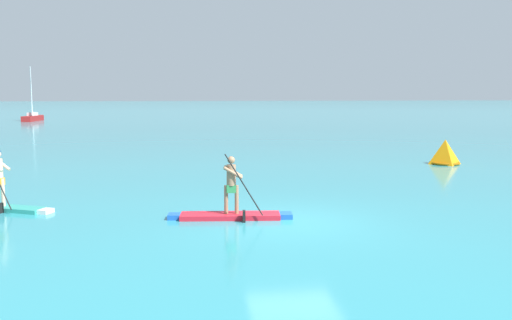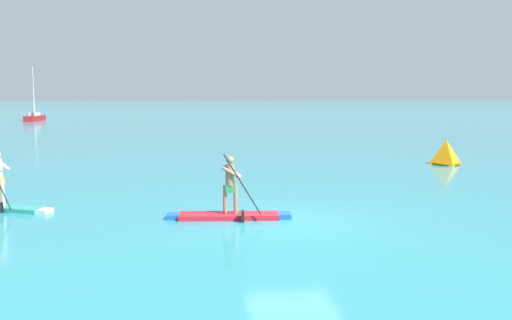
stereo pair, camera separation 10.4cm
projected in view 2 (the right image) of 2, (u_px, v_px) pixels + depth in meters
The scene contains 5 objects.
ground at pixel (293, 222), 14.78m from camera, with size 440.00×440.00×0.00m, color teal.
paddleboarder_near_left at pixel (4, 197), 16.25m from camera, with size 3.01×1.65×1.84m.
paddleboarder_mid_center at pixel (230, 208), 15.17m from camera, with size 3.53×1.08×1.89m.
race_marker_buoy at pixel (446, 153), 26.66m from camera, with size 1.46×1.46×1.23m.
sailboat_left_horizon at pixel (35, 114), 67.38m from camera, with size 1.51×5.02×6.77m.
Camera 2 is at (-2.88, -14.20, 3.53)m, focal length 37.71 mm.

